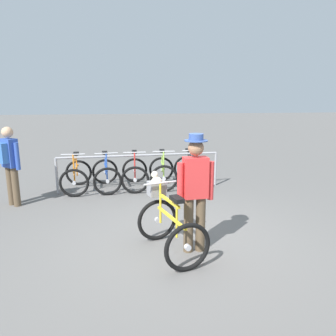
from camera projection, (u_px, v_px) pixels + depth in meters
ground_plane at (184, 239)px, 5.06m from camera, size 80.00×80.00×0.00m
bike_rack_rail at (140, 162)px, 7.64m from camera, size 3.91×0.23×0.88m
racked_bike_orange at (76, 176)px, 7.60m from camera, size 0.68×1.13×0.98m
racked_bike_blue at (106, 175)px, 7.73m from camera, size 0.77×1.16×0.97m
racked_bike_red at (135, 173)px, 7.86m from camera, size 0.70×1.14×0.98m
racked_bike_lime at (163, 172)px, 7.99m from camera, size 0.73×1.15×0.97m
racked_bike_black at (190, 171)px, 8.12m from camera, size 0.68×1.09×0.97m
featured_bicycle at (167, 219)px, 4.59m from camera, size 0.92×1.25×1.09m
person_with_featured_bike at (195, 189)px, 4.47m from camera, size 0.53×0.32×1.72m
pedestrian_with_backpack at (9, 161)px, 6.43m from camera, size 0.47×0.46×1.64m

